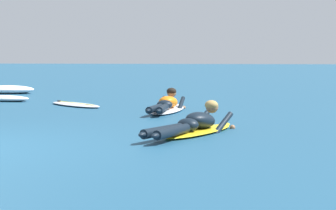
% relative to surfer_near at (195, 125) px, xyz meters
% --- Properties ---
extents(ground_plane, '(120.00, 120.00, 0.00)m').
position_rel_surfer_near_xyz_m(ground_plane, '(-3.30, 7.98, -0.14)').
color(ground_plane, navy).
extents(surfer_near, '(1.36, 2.50, 0.55)m').
position_rel_surfer_near_xyz_m(surfer_near, '(0.00, 0.00, 0.00)').
color(surfer_near, yellow).
rests_on(surfer_near, ground).
extents(surfer_far, '(0.74, 2.58, 0.54)m').
position_rel_surfer_near_xyz_m(surfer_far, '(-0.93, 3.51, -0.01)').
color(surfer_far, silver).
rests_on(surfer_far, ground).
extents(drifting_surfboard, '(1.81, 1.71, 0.16)m').
position_rel_surfer_near_xyz_m(drifting_surfboard, '(-3.33, 4.68, -0.11)').
color(drifting_surfboard, silver).
rests_on(drifting_surfboard, ground).
extents(whitewater_front, '(1.77, 0.98, 0.26)m').
position_rel_surfer_near_xyz_m(whitewater_front, '(-6.74, 8.70, -0.02)').
color(whitewater_front, white).
rests_on(whitewater_front, ground).
extents(whitewater_mid_left, '(1.55, 0.80, 0.16)m').
position_rel_surfer_near_xyz_m(whitewater_mid_left, '(-5.60, 5.78, -0.07)').
color(whitewater_mid_left, white).
rests_on(whitewater_mid_left, ground).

